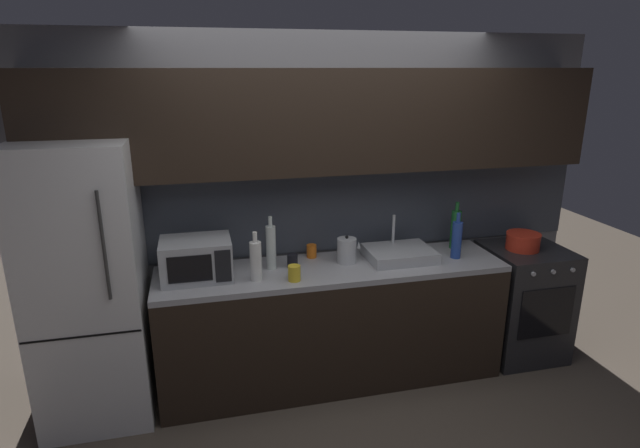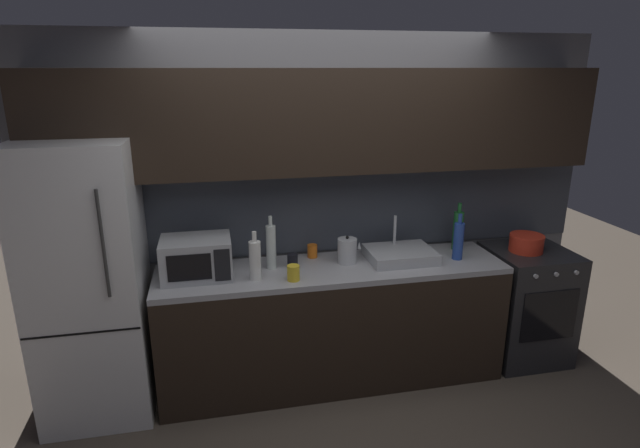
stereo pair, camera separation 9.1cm
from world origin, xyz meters
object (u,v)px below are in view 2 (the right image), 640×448
kettle (347,251)px  wine_bottle_green (458,230)px  mug_dark (293,261)px  cooking_pot (526,243)px  mug_orange (312,251)px  wine_bottle_blue (458,240)px  mug_yellow (293,273)px  microwave (196,258)px  wine_bottle_white (255,260)px  refrigerator (89,283)px  oven_range (525,304)px  wine_bottle_clear (271,246)px

kettle → wine_bottle_green: bearing=6.1°
mug_dark → cooking_pot: (1.80, -0.06, 0.02)m
mug_orange → wine_bottle_blue: bearing=-14.1°
mug_yellow → mug_orange: bearing=62.5°
cooking_pot → wine_bottle_blue: bearing=-176.0°
wine_bottle_blue → mug_dark: wine_bottle_blue is taller
microwave → mug_yellow: (0.62, -0.20, -0.08)m
microwave → mug_dark: (0.66, 0.04, -0.09)m
microwave → kettle: (1.05, 0.04, -0.04)m
wine_bottle_white → wine_bottle_blue: (1.49, 0.07, 0.00)m
wine_bottle_blue → mug_yellow: wine_bottle_blue is taller
mug_orange → cooking_pot: bearing=-7.6°
refrigerator → microwave: refrigerator is taller
oven_range → microwave: size_ratio=1.96×
wine_bottle_blue → mug_dark: size_ratio=3.64×
kettle → refrigerator: bearing=-178.1°
refrigerator → mug_dark: 1.34m
microwave → mug_orange: 0.86m
wine_bottle_white → wine_bottle_clear: bearing=54.1°
mug_dark → cooking_pot: cooking_pot is taller
wine_bottle_clear → mug_yellow: wine_bottle_clear is taller
kettle → wine_bottle_white: wine_bottle_white is taller
wine_bottle_blue → cooking_pot: bearing=4.0°
microwave → mug_orange: size_ratio=4.76×
refrigerator → cooking_pot: refrigerator is taller
refrigerator → kettle: (1.73, 0.06, 0.07)m
kettle → wine_bottle_white: (-0.67, -0.17, 0.05)m
refrigerator → microwave: (0.68, 0.02, 0.11)m
kettle → mug_dark: size_ratio=2.17×
mug_orange → cooking_pot: (1.63, -0.22, 0.02)m
kettle → wine_bottle_white: size_ratio=0.61×
oven_range → mug_orange: mug_orange is taller
kettle → cooking_pot: (1.40, -0.06, -0.03)m
refrigerator → wine_bottle_white: bearing=-6.0°
refrigerator → cooking_pot: bearing=0.0°
microwave → mug_yellow: microwave is taller
wine_bottle_clear → cooking_pot: wine_bottle_clear is taller
refrigerator → mug_orange: refrigerator is taller
wine_bottle_white → cooking_pot: bearing=3.1°
cooking_pot → refrigerator: bearing=-180.0°
refrigerator → wine_bottle_green: size_ratio=4.99×
microwave → wine_bottle_clear: (0.51, 0.05, 0.03)m
wine_bottle_white → mug_orange: wine_bottle_white is taller
wine_bottle_white → wine_bottle_green: (1.58, 0.27, 0.02)m
wine_bottle_blue → kettle: bearing=173.1°
oven_range → mug_yellow: 1.96m
kettle → oven_range: bearing=-2.3°
mug_orange → mug_yellow: (-0.21, -0.40, 0.00)m
oven_range → wine_bottle_white: bearing=-177.0°
wine_bottle_clear → mug_orange: (0.32, 0.15, -0.11)m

